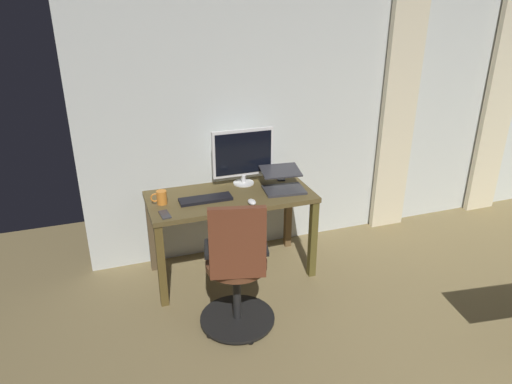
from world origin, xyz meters
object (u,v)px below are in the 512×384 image
object	(u,v)px
cell_phone_by_monitor	(165,215)
laptop	(283,183)
cell_phone_face_up	(281,178)
desk	(231,206)
mug_tea	(161,197)
office_chair	(237,273)
computer_monitor	(243,154)
computer_mouse	(252,202)
computer_keyboard	(206,199)

from	to	relation	value
cell_phone_by_monitor	laptop	bearing A→B (deg)	-175.77
laptop	cell_phone_face_up	distance (m)	0.25
desk	laptop	size ratio (longest dim) A/B	3.52
cell_phone_face_up	mug_tea	size ratio (longest dim) A/B	1.11
office_chair	computer_monitor	size ratio (longest dim) A/B	1.96
mug_tea	computer_mouse	bearing A→B (deg)	160.42
office_chair	computer_mouse	size ratio (longest dim) A/B	10.53
laptop	cell_phone_by_monitor	world-z (taller)	laptop
computer_keyboard	computer_mouse	distance (m)	0.38
desk	computer_monitor	world-z (taller)	computer_monitor
computer_keyboard	mug_tea	size ratio (longest dim) A/B	3.27
computer_keyboard	mug_tea	bearing A→B (deg)	-9.03
office_chair	cell_phone_face_up	world-z (taller)	office_chair
laptop	office_chair	bearing A→B (deg)	54.46
office_chair	computer_keyboard	size ratio (longest dim) A/B	2.49
computer_monitor	cell_phone_by_monitor	distance (m)	0.89
mug_tea	office_chair	bearing A→B (deg)	117.33
computer_mouse	cell_phone_face_up	xyz separation A→B (m)	(-0.42, -0.44, -0.01)
computer_monitor	cell_phone_face_up	size ratio (longest dim) A/B	3.73
computer_mouse	cell_phone_by_monitor	xyz separation A→B (m)	(0.68, -0.03, -0.01)
computer_mouse	mug_tea	distance (m)	0.71
computer_monitor	mug_tea	world-z (taller)	computer_monitor
mug_tea	computer_monitor	bearing A→B (deg)	-165.81
cell_phone_by_monitor	cell_phone_face_up	bearing A→B (deg)	-165.10
computer_monitor	cell_phone_by_monitor	xyz separation A→B (m)	(0.75, 0.40, -0.26)
laptop	computer_keyboard	bearing A→B (deg)	7.18
computer_keyboard	cell_phone_by_monitor	bearing A→B (deg)	23.97
office_chair	mug_tea	bearing A→B (deg)	130.93
desk	office_chair	xyz separation A→B (m)	(0.17, 0.74, -0.16)
computer_keyboard	mug_tea	world-z (taller)	mug_tea
desk	computer_mouse	world-z (taller)	computer_mouse
office_chair	desk	bearing A→B (deg)	90.36
computer_mouse	mug_tea	bearing A→B (deg)	-19.58
cell_phone_face_up	desk	bearing A→B (deg)	39.02
laptop	mug_tea	bearing A→B (deg)	3.63
office_chair	computer_mouse	xyz separation A→B (m)	(-0.28, -0.51, 0.28)
computer_monitor	cell_phone_face_up	distance (m)	0.44
desk	cell_phone_by_monitor	size ratio (longest dim) A/B	9.45
laptop	computer_mouse	xyz separation A→B (m)	(0.34, 0.20, -0.04)
computer_keyboard	cell_phone_face_up	distance (m)	0.79
desk	laptop	xyz separation A→B (m)	(-0.45, 0.03, 0.16)
office_chair	laptop	distance (m)	1.00
computer_monitor	cell_phone_by_monitor	bearing A→B (deg)	28.01
office_chair	cell_phone_by_monitor	distance (m)	0.72
laptop	cell_phone_face_up	xyz separation A→B (m)	(-0.08, -0.23, -0.05)
cell_phone_face_up	mug_tea	distance (m)	1.11
office_chair	mug_tea	world-z (taller)	office_chair
office_chair	computer_monitor	distance (m)	1.13
laptop	computer_monitor	bearing A→B (deg)	-33.42
laptop	computer_mouse	size ratio (longest dim) A/B	3.86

